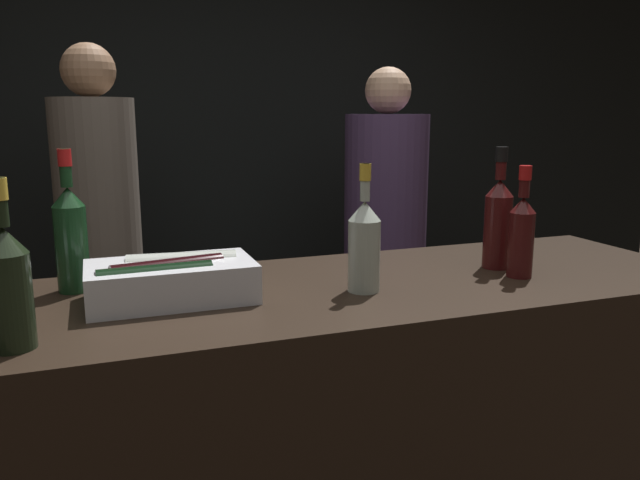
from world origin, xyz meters
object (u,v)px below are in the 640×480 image
object	(u,v)px
red_wine_bottle_tall	(522,232)
person_blond_tee	(100,240)
ice_bin_with_bottles	(171,279)
person_in_hoodie	(385,235)
red_wine_bottle_burgundy	(71,235)
rose_wine_bottle	(364,243)
champagne_bottle	(8,283)
wine_glass	(8,272)
red_wine_bottle_black_foil	(498,219)

from	to	relation	value
red_wine_bottle_tall	person_blond_tee	distance (m)	1.69
ice_bin_with_bottles	person_in_hoodie	xyz separation A→B (m)	(1.12, 1.10, -0.17)
red_wine_bottle_tall	red_wine_bottle_burgundy	world-z (taller)	red_wine_bottle_burgundy
rose_wine_bottle	red_wine_bottle_tall	distance (m)	0.47
rose_wine_bottle	champagne_bottle	distance (m)	0.82
champagne_bottle	red_wine_bottle_burgundy	distance (m)	0.41
wine_glass	person_blond_tee	distance (m)	1.20
wine_glass	person_blond_tee	bearing A→B (deg)	80.00
red_wine_bottle_tall	wine_glass	bearing A→B (deg)	175.94
rose_wine_bottle	person_blond_tee	distance (m)	1.41
ice_bin_with_bottles	red_wine_bottle_burgundy	bearing A→B (deg)	142.88
champagne_bottle	red_wine_bottle_burgundy	bearing A→B (deg)	74.95
ice_bin_with_bottles	wine_glass	size ratio (longest dim) A/B	2.73
red_wine_bottle_burgundy	ice_bin_with_bottles	bearing A→B (deg)	-37.12
red_wine_bottle_black_foil	champagne_bottle	size ratio (longest dim) A/B	1.07
red_wine_bottle_black_foil	red_wine_bottle_burgundy	xyz separation A→B (m)	(-1.18, 0.17, 0.00)
ice_bin_with_bottles	red_wine_bottle_burgundy	size ratio (longest dim) A/B	1.09
wine_glass	red_wine_bottle_burgundy	size ratio (longest dim) A/B	0.40
wine_glass	red_wine_bottle_black_foil	xyz separation A→B (m)	(1.31, 0.02, 0.04)
rose_wine_bottle	person_blond_tee	xyz separation A→B (m)	(-0.63, 1.25, -0.19)
red_wine_bottle_tall	person_blond_tee	bearing A→B (deg)	131.10
person_in_hoodie	person_blond_tee	world-z (taller)	person_blond_tee
wine_glass	red_wine_bottle_tall	world-z (taller)	red_wine_bottle_tall
person_in_hoodie	person_blond_tee	size ratio (longest dim) A/B	0.96
red_wine_bottle_tall	rose_wine_bottle	bearing A→B (deg)	177.68
wine_glass	champagne_bottle	world-z (taller)	champagne_bottle
red_wine_bottle_black_foil	champagne_bottle	xyz separation A→B (m)	(-1.29, -0.23, -0.01)
rose_wine_bottle	champagne_bottle	world-z (taller)	champagne_bottle
rose_wine_bottle	person_blond_tee	world-z (taller)	person_blond_tee
ice_bin_with_bottles	red_wine_bottle_burgundy	xyz separation A→B (m)	(-0.23, 0.17, 0.09)
rose_wine_bottle	person_in_hoodie	xyz separation A→B (m)	(0.64, 1.19, -0.24)
ice_bin_with_bottles	rose_wine_bottle	xyz separation A→B (m)	(0.48, -0.09, 0.07)
ice_bin_with_bottles	person_in_hoodie	distance (m)	1.58
wine_glass	red_wine_bottle_burgundy	world-z (taller)	red_wine_bottle_burgundy
red_wine_bottle_black_foil	red_wine_bottle_tall	bearing A→B (deg)	-90.85
rose_wine_bottle	red_wine_bottle_burgundy	size ratio (longest dim) A/B	0.90
ice_bin_with_bottles	person_in_hoodie	bearing A→B (deg)	44.37
champagne_bottle	person_in_hoodie	size ratio (longest dim) A/B	0.19
rose_wine_bottle	red_wine_bottle_burgundy	world-z (taller)	red_wine_bottle_burgundy
champagne_bottle	wine_glass	bearing A→B (deg)	96.57
wine_glass	person_in_hoodie	distance (m)	1.86
red_wine_bottle_black_foil	ice_bin_with_bottles	bearing A→B (deg)	-179.71
red_wine_bottle_black_foil	champagne_bottle	distance (m)	1.31
ice_bin_with_bottles	champagne_bottle	xyz separation A→B (m)	(-0.33, -0.22, 0.08)
wine_glass	person_in_hoodie	xyz separation A→B (m)	(1.48, 1.11, -0.22)
rose_wine_bottle	red_wine_bottle_black_foil	distance (m)	0.48
rose_wine_bottle	red_wine_bottle_tall	world-z (taller)	rose_wine_bottle
red_wine_bottle_black_foil	red_wine_bottle_burgundy	distance (m)	1.19
red_wine_bottle_burgundy	person_in_hoodie	distance (m)	1.66
wine_glass	red_wine_bottle_burgundy	xyz separation A→B (m)	(0.13, 0.19, 0.04)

